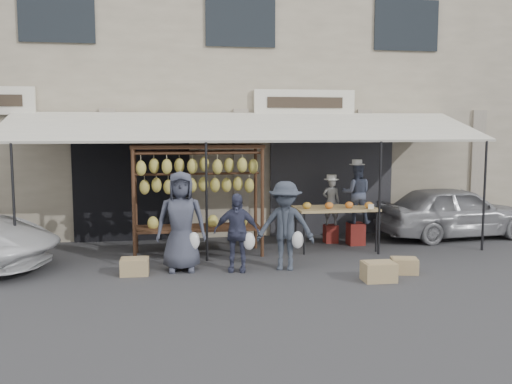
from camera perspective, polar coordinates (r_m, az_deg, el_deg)
ground_plane at (r=10.20m, az=1.30°, el=-8.17°), size 90.00×90.00×0.00m
shophouse at (r=16.32m, az=-3.07°, el=10.25°), size 24.00×6.15×7.30m
awning at (r=12.11m, az=-0.69°, el=6.46°), size 10.00×2.35×2.92m
banana_rack at (r=11.45m, az=-5.85°, el=1.39°), size 2.60×0.90×2.24m
produce_table at (r=12.10m, az=7.99°, el=-1.72°), size 1.70×0.90×1.04m
vendor_left at (r=12.82m, az=7.52°, el=-0.96°), size 0.44×0.34×1.06m
vendor_right at (r=12.65m, az=10.01°, el=-0.12°), size 0.75×0.65×1.32m
customer_left at (r=10.31m, az=-7.50°, el=-2.93°), size 0.90×0.61×1.80m
customer_mid at (r=10.23m, az=-1.96°, el=-4.06°), size 0.89×0.54×1.41m
customer_right at (r=10.33m, az=2.95°, el=-3.39°), size 1.18×0.90×1.62m
stool_left at (r=12.93m, az=7.48°, el=-4.16°), size 0.30×0.30×0.40m
stool_right at (r=12.78m, az=9.93°, el=-4.14°), size 0.35×0.35×0.48m
crate_near_a at (r=9.91m, az=12.17°, el=-7.79°), size 0.55×0.42×0.32m
crate_near_b at (r=10.52m, az=14.61°, el=-7.15°), size 0.52×0.44×0.27m
crate_far at (r=10.31m, az=-12.04°, el=-7.31°), size 0.50×0.38×0.29m
sedan at (r=14.12m, az=19.21°, el=-1.85°), size 3.75×1.80×1.24m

